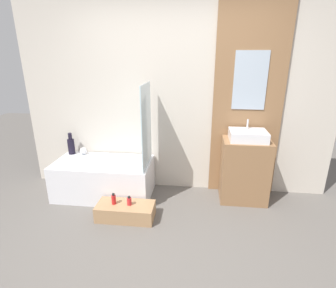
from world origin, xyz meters
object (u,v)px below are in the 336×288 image
(wooden_step_bench, at_px, (126,211))
(bottle_soap_primary, at_px, (114,199))
(bottle_soap_secondary, at_px, (129,201))
(bathtub, at_px, (104,178))
(vase_round_light, at_px, (83,151))
(vase_tall_dark, at_px, (71,145))
(sink, at_px, (248,135))

(wooden_step_bench, xyz_separation_m, bottle_soap_primary, (-0.14, 0.00, 0.15))
(bottle_soap_primary, height_order, bottle_soap_secondary, bottle_soap_primary)
(wooden_step_bench, height_order, bottle_soap_primary, bottle_soap_primary)
(wooden_step_bench, xyz_separation_m, bottle_soap_secondary, (0.05, 0.00, 0.14))
(bathtub, relative_size, wooden_step_bench, 1.91)
(bathtub, distance_m, vase_round_light, 0.53)
(wooden_step_bench, height_order, vase_tall_dark, vase_tall_dark)
(wooden_step_bench, xyz_separation_m, vase_tall_dark, (-0.98, 0.75, 0.53))
(bathtub, bearing_deg, vase_tall_dark, 156.47)
(vase_tall_dark, bearing_deg, sink, -3.18)
(bathtub, distance_m, bottle_soap_primary, 0.60)
(bottle_soap_primary, xyz_separation_m, bottle_soap_secondary, (0.19, 0.00, -0.01))
(vase_tall_dark, bearing_deg, vase_round_light, -0.81)
(wooden_step_bench, xyz_separation_m, sink, (1.44, 0.62, 0.80))
(bottle_soap_primary, distance_m, bottle_soap_secondary, 0.19)
(bottle_soap_secondary, bearing_deg, vase_round_light, 138.74)
(bottle_soap_secondary, bearing_deg, bathtub, 133.24)
(sink, bearing_deg, vase_tall_dark, 176.82)
(sink, distance_m, vase_tall_dark, 2.44)
(bottle_soap_primary, bearing_deg, bottle_soap_secondary, 0.00)
(sink, xyz_separation_m, vase_round_light, (-2.24, 0.13, -0.35))
(bottle_soap_secondary, bearing_deg, sink, 24.06)
(vase_tall_dark, height_order, bottle_soap_primary, vase_tall_dark)
(wooden_step_bench, distance_m, sink, 1.76)
(vase_round_light, distance_m, bottle_soap_primary, 1.05)
(wooden_step_bench, height_order, bottle_soap_secondary, bottle_soap_secondary)
(sink, bearing_deg, vase_round_light, 176.63)
(wooden_step_bench, height_order, vase_round_light, vase_round_light)
(bathtub, xyz_separation_m, vase_tall_dark, (-0.55, 0.24, 0.37))
(bottle_soap_secondary, bearing_deg, bottle_soap_primary, 180.00)
(wooden_step_bench, distance_m, vase_tall_dark, 1.34)
(bathtub, height_order, bottle_soap_primary, bathtub)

